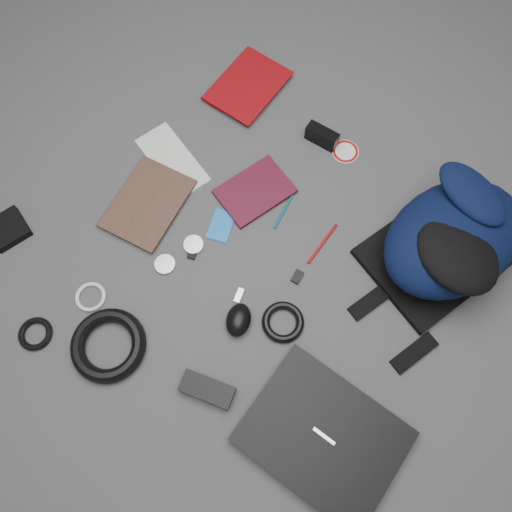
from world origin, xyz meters
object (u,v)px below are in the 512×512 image
Objects in this scene: laptop at (323,436)px; pouch at (8,229)px; textbook_red at (224,72)px; comic_book at (121,190)px; compact_camera at (322,136)px; backpack at (453,238)px; dvd_case at (255,191)px; power_brick at (207,389)px; mouse at (238,320)px.

laptop reaches higher than pouch.
textbook_red reaches higher than comic_book.
comic_book is 2.58× the size of compact_camera.
backpack reaches higher than textbook_red.
dvd_case is at bearing -41.39° from textbook_red.
laptop is 0.30m from power_brick.
textbook_red is 1.84× the size of power_brick.
mouse is (0.19, -0.33, 0.02)m from dvd_case.
dvd_case is 2.26× the size of mouse.
comic_book is at bearing -89.37° from textbook_red.
backpack is 0.54m from dvd_case.
dvd_case is (0.31, 0.22, -0.00)m from comic_book.
textbook_red is 0.97× the size of comic_book.
laptop is at bearing -23.03° from comic_book.
power_brick is at bearing -55.68° from textbook_red.
dvd_case is at bearing 98.67° from power_brick.
mouse reaches higher than dvd_case.
textbook_red is at bearing 78.31° from pouch.
pouch is (-0.71, 0.01, -0.00)m from power_brick.
power_brick is (0.55, -0.78, 0.00)m from textbook_red.
textbook_red is 0.38m from compact_camera.
dvd_case is 2.08× the size of compact_camera.
compact_camera is 0.78m from power_brick.
laptop reaches higher than comic_book.
laptop is 4.02× the size of mouse.
dvd_case is at bearing 27.01° from comic_book.
textbook_red is 1.21× the size of dvd_case.
compact_camera is (-0.46, 0.10, -0.07)m from backpack.
comic_book is (-0.82, -0.38, -0.08)m from backpack.
textbook_red is 0.79m from pouch.
compact_camera is 0.73× the size of power_brick.
backpack is 1.79× the size of comic_book.
power_brick is (-0.29, -0.66, -0.08)m from backpack.
mouse reaches higher than laptop.
backpack is at bearing 35.21° from dvd_case.
laptop is 0.34m from mouse.
textbook_red is 0.50m from comic_book.
laptop is at bearing -0.51° from power_brick.
dvd_case is at bearing 45.97° from pouch.
dvd_case is (0.32, -0.28, -0.01)m from textbook_red.
pouch is at bearing -176.40° from laptop.
pouch reaches higher than comic_book.
power_brick is (-0.29, -0.08, -0.00)m from laptop.
backpack is 0.59m from mouse.
comic_book is 0.38m from dvd_case.
backpack is 3.39× the size of power_brick.
power_brick is at bearing -100.39° from mouse.
mouse is at bearing -50.53° from textbook_red.
comic_book is 0.51m from mouse.
power_brick reaches higher than pouch.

